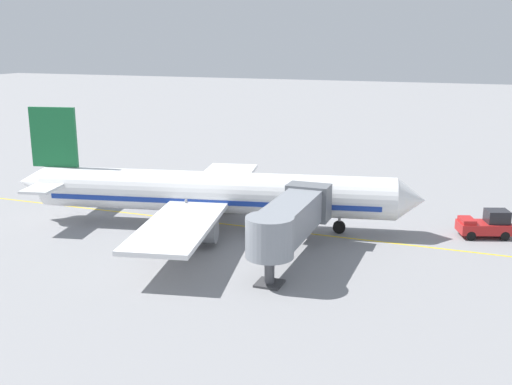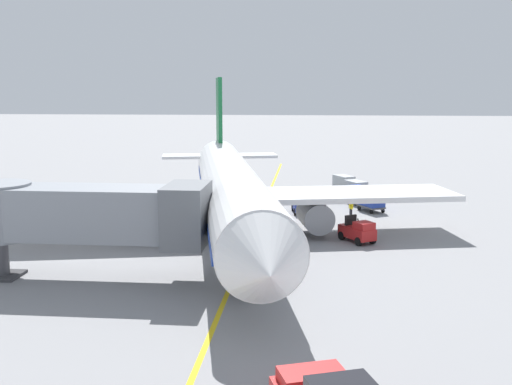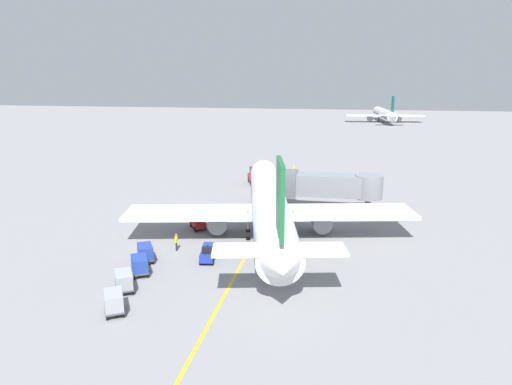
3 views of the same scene
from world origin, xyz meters
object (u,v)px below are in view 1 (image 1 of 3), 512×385
at_px(pushback_tractor, 486,225).
at_px(baggage_tug_trailing, 155,199).
at_px(jet_bridge, 290,219).
at_px(baggage_cart_tail_end, 92,181).
at_px(baggage_tug_lead, 248,198).
at_px(baggage_cart_front, 171,184).
at_px(ground_crew_wing_walker, 189,190).
at_px(parked_airliner, 211,193).
at_px(baggage_cart_second_in_train, 146,184).
at_px(baggage_cart_third_in_train, 121,182).

bearing_deg(pushback_tractor, baggage_tug_trailing, -87.53).
bearing_deg(jet_bridge, baggage_cart_tail_end, -116.99).
height_order(baggage_tug_lead, baggage_cart_front, baggage_tug_lead).
height_order(baggage_tug_lead, baggage_tug_trailing, same).
bearing_deg(pushback_tractor, ground_crew_wing_walker, -94.54).
relative_size(parked_airliner, jet_bridge, 2.99).
bearing_deg(baggage_cart_tail_end, parked_airliner, 66.36).
distance_m(parked_airliner, ground_crew_wing_walker, 10.61).
distance_m(parked_airliner, baggage_cart_second_in_train, 15.58).
bearing_deg(parked_airliner, baggage_tug_trailing, -117.64).
distance_m(baggage_tug_lead, baggage_cart_tail_end, 19.18).
height_order(parked_airliner, baggage_tug_lead, parked_airliner).
distance_m(baggage_tug_lead, ground_crew_wing_walker, 6.80).
distance_m(baggage_tug_trailing, baggage_cart_third_in_train, 8.56).
distance_m(pushback_tractor, baggage_cart_tail_end, 42.26).
distance_m(jet_bridge, baggage_cart_second_in_train, 26.64).
bearing_deg(baggage_cart_second_in_train, baggage_tug_trailing, 39.31).
height_order(baggage_cart_third_in_train, ground_crew_wing_walker, ground_crew_wing_walker).
bearing_deg(baggage_cart_third_in_train, jet_bridge, 58.52).
xyz_separation_m(pushback_tractor, baggage_tug_trailing, (1.37, -31.73, -0.39)).
height_order(jet_bridge, baggage_cart_third_in_train, jet_bridge).
xyz_separation_m(jet_bridge, baggage_cart_tail_end, (-14.33, -28.13, -2.50)).
height_order(jet_bridge, baggage_tug_trailing, jet_bridge).
bearing_deg(ground_crew_wing_walker, pushback_tractor, 85.46).
relative_size(pushback_tractor, baggage_cart_tail_end, 1.71).
distance_m(baggage_cart_third_in_train, baggage_cart_tail_end, 3.43).
height_order(parked_airliner, jet_bridge, parked_airliner).
height_order(baggage_cart_front, baggage_cart_tail_end, same).
distance_m(jet_bridge, ground_crew_wing_walker, 21.36).
relative_size(baggage_tug_lead, baggage_cart_second_in_train, 0.96).
relative_size(baggage_cart_front, baggage_cart_tail_end, 1.00).
bearing_deg(baggage_tug_trailing, parked_airliner, 62.36).
distance_m(parked_airliner, baggage_cart_tail_end, 20.68).
distance_m(parked_airliner, baggage_tug_trailing, 9.78).
relative_size(pushback_tractor, ground_crew_wing_walker, 2.89).
bearing_deg(baggage_cart_tail_end, baggage_cart_third_in_train, 104.66).
distance_m(baggage_cart_front, baggage_cart_third_in_train, 5.96).
height_order(baggage_cart_third_in_train, baggage_cart_tail_end, same).
height_order(jet_bridge, pushback_tractor, jet_bridge).
distance_m(baggage_cart_tail_end, ground_crew_wing_walker, 12.38).
distance_m(pushback_tractor, ground_crew_wing_walker, 29.90).
xyz_separation_m(jet_bridge, baggage_tug_lead, (-14.21, -8.95, -2.74)).
bearing_deg(parked_airliner, baggage_cart_tail_end, -113.64).
height_order(parked_airliner, ground_crew_wing_walker, parked_airliner).
bearing_deg(baggage_cart_front, jet_bridge, 49.75).
height_order(baggage_tug_trailing, baggage_cart_second_in_train, baggage_tug_trailing).
relative_size(parked_airliner, baggage_cart_third_in_train, 13.02).
height_order(parked_airliner, pushback_tractor, parked_airliner).
xyz_separation_m(baggage_tug_lead, baggage_cart_front, (-1.80, -9.96, 0.24)).
distance_m(jet_bridge, baggage_tug_trailing, 20.73).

